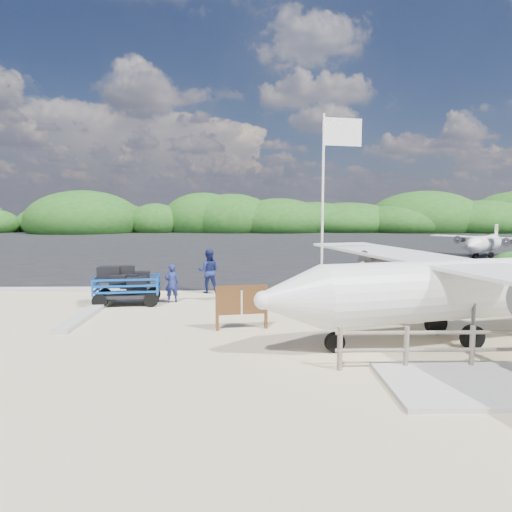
{
  "coord_description": "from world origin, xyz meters",
  "views": [
    {
      "loc": [
        0.9,
        -14.9,
        3.64
      ],
      "look_at": [
        1.3,
        3.35,
        1.7
      ],
      "focal_mm": 32.0,
      "sensor_mm": 36.0,
      "label": 1
    }
  ],
  "objects_px": {
    "signboard": "(242,330)",
    "crew_b": "(209,271)",
    "crew_a": "(172,283)",
    "aircraft_small": "(107,243)",
    "baggage_cart": "(128,305)",
    "flagpole": "(321,317)",
    "aircraft_large": "(402,249)"
  },
  "relations": [
    {
      "from": "crew_b",
      "to": "aircraft_large",
      "type": "relative_size",
      "value": 0.13
    },
    {
      "from": "baggage_cart",
      "to": "flagpole",
      "type": "relative_size",
      "value": 0.39
    },
    {
      "from": "baggage_cart",
      "to": "crew_a",
      "type": "distance_m",
      "value": 1.81
    },
    {
      "from": "crew_b",
      "to": "aircraft_large",
      "type": "bearing_deg",
      "value": -128.03
    },
    {
      "from": "aircraft_small",
      "to": "baggage_cart",
      "type": "bearing_deg",
      "value": 64.7
    },
    {
      "from": "flagpole",
      "to": "crew_b",
      "type": "relative_size",
      "value": 3.51
    },
    {
      "from": "baggage_cart",
      "to": "signboard",
      "type": "height_order",
      "value": "signboard"
    },
    {
      "from": "aircraft_large",
      "to": "crew_a",
      "type": "bearing_deg",
      "value": 39.04
    },
    {
      "from": "crew_a",
      "to": "crew_b",
      "type": "xyz_separation_m",
      "value": [
        1.26,
        1.97,
        0.2
      ]
    },
    {
      "from": "baggage_cart",
      "to": "crew_a",
      "type": "relative_size",
      "value": 1.73
    },
    {
      "from": "aircraft_large",
      "to": "baggage_cart",
      "type": "bearing_deg",
      "value": 36.94
    },
    {
      "from": "flagpole",
      "to": "crew_b",
      "type": "xyz_separation_m",
      "value": [
        -4.1,
        4.48,
        0.94
      ]
    },
    {
      "from": "crew_a",
      "to": "aircraft_large",
      "type": "relative_size",
      "value": 0.1
    },
    {
      "from": "signboard",
      "to": "aircraft_small",
      "type": "xyz_separation_m",
      "value": [
        -14.12,
        33.46,
        0.0
      ]
    },
    {
      "from": "flagpole",
      "to": "signboard",
      "type": "bearing_deg",
      "value": -150.36
    },
    {
      "from": "flagpole",
      "to": "signboard",
      "type": "xyz_separation_m",
      "value": [
        -2.63,
        -1.5,
        0.0
      ]
    },
    {
      "from": "baggage_cart",
      "to": "flagpole",
      "type": "height_order",
      "value": "flagpole"
    },
    {
      "from": "signboard",
      "to": "aircraft_small",
      "type": "bearing_deg",
      "value": 103.23
    },
    {
      "from": "crew_a",
      "to": "aircraft_large",
      "type": "xyz_separation_m",
      "value": [
        16.66,
        22.33,
        -0.74
      ]
    },
    {
      "from": "baggage_cart",
      "to": "crew_b",
      "type": "xyz_separation_m",
      "value": [
        2.87,
        2.34,
        0.94
      ]
    },
    {
      "from": "signboard",
      "to": "aircraft_small",
      "type": "height_order",
      "value": "aircraft_small"
    },
    {
      "from": "baggage_cart",
      "to": "signboard",
      "type": "relative_size",
      "value": 1.53
    },
    {
      "from": "crew_b",
      "to": "flagpole",
      "type": "bearing_deg",
      "value": 131.53
    },
    {
      "from": "signboard",
      "to": "flagpole",
      "type": "bearing_deg",
      "value": 20.0
    },
    {
      "from": "aircraft_large",
      "to": "aircraft_small",
      "type": "relative_size",
      "value": 2.29
    },
    {
      "from": "signboard",
      "to": "crew_b",
      "type": "distance_m",
      "value": 6.23
    },
    {
      "from": "signboard",
      "to": "crew_a",
      "type": "bearing_deg",
      "value": 114.56
    },
    {
      "from": "flagpole",
      "to": "aircraft_large",
      "type": "bearing_deg",
      "value": 65.55
    },
    {
      "from": "crew_a",
      "to": "aircraft_large",
      "type": "height_order",
      "value": "aircraft_large"
    },
    {
      "from": "crew_b",
      "to": "aircraft_small",
      "type": "height_order",
      "value": "crew_b"
    },
    {
      "from": "signboard",
      "to": "aircraft_large",
      "type": "distance_m",
      "value": 29.8
    },
    {
      "from": "baggage_cart",
      "to": "crew_a",
      "type": "height_order",
      "value": "crew_a"
    }
  ]
}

